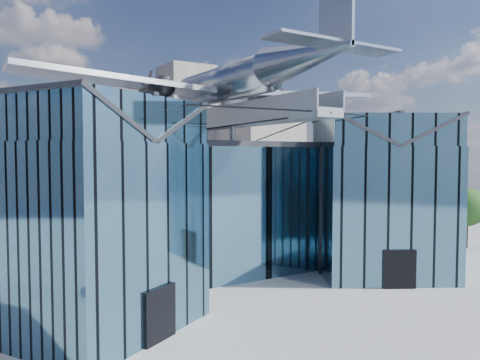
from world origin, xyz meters
TOP-DOWN VIEW (x-y plane):
  - ground_plane at (0.00, 0.00)m, footprint 120.00×120.00m
  - museum at (0.00, 5.82)m, footprint 32.88×24.50m
  - bg_towers at (1.45, 50.49)m, footprint 77.00×24.50m
  - tree_side_e at (25.28, 1.56)m, footprint 4.89×4.89m

SIDE VIEW (x-z plane):
  - ground_plane at x=0.00m, z-range 0.00..0.00m
  - tree_side_e at x=25.28m, z-range 1.02..6.80m
  - museum at x=0.00m, z-range -3.26..14.34m
  - bg_towers at x=1.45m, z-range -2.99..23.01m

